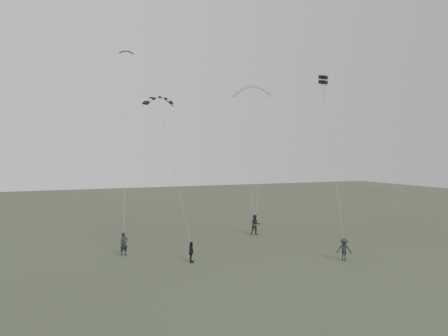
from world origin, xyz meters
name	(u,v)px	position (x,y,z in m)	size (l,w,h in m)	color
ground	(245,258)	(0.00, 0.00, 0.00)	(140.00, 140.00, 0.00)	#3C432D
flyer_left	(124,244)	(-8.30, 4.49, 0.89)	(0.65, 0.43, 1.78)	black
flyer_right	(255,225)	(4.97, 8.14, 0.98)	(0.95, 0.74, 1.96)	#27272C
flyer_center	(191,252)	(-4.18, 0.38, 0.75)	(0.88, 0.37, 1.51)	black
flyer_far	(344,250)	(6.40, -3.52, 0.83)	(1.08, 0.62, 1.66)	#232427
kite_dark_small	(126,51)	(-6.80, 11.15, 17.30)	(1.28, 0.39, 0.46)	black
kite_pale_large	(253,87)	(6.70, 12.25, 15.01)	(4.12, 0.93, 1.68)	#A3A6A8
kite_striped	(160,97)	(-5.72, 3.29, 12.24)	(2.57, 0.64, 1.05)	black
kite_box	(323,80)	(9.84, 4.07, 14.67)	(0.67, 0.67, 0.73)	black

